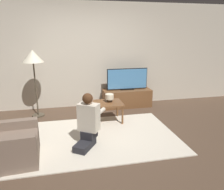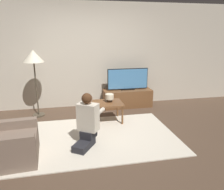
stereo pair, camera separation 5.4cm
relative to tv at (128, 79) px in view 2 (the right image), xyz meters
The scene contains 11 objects.
ground_plane 2.04m from the tv, 122.39° to the right, with size 10.00×10.00×0.00m, color brown.
wall_back 1.21m from the tv, 162.38° to the left, with size 10.00×0.06×2.60m.
rug 2.03m from the tv, 122.39° to the right, with size 2.88×1.90×0.02m.
tv_stand 0.50m from the tv, 90.00° to the right, with size 1.24×0.43×0.45m.
tv is the anchor object (origin of this frame).
coffee_table 1.23m from the tv, 130.40° to the right, with size 0.77×0.54×0.43m.
floor_lamp 2.29m from the tv, behind, with size 0.45×0.45×1.51m.
armchair 3.28m from the tv, 139.60° to the right, with size 0.91×0.84×0.85m.
person_kneeling 2.21m from the tv, 123.30° to the right, with size 0.64×0.80×0.90m.
table_lamp 1.09m from the tv, 126.86° to the right, with size 0.18×0.18×0.17m.
remote 1.41m from the tv, 133.49° to the right, with size 0.04×0.15×0.02m.
Camera 2 is at (-0.47, -3.64, 1.86)m, focal length 35.00 mm.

